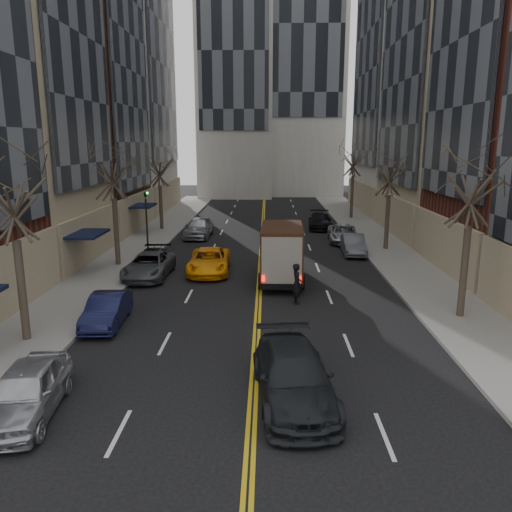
{
  "coord_description": "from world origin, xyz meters",
  "views": [
    {
      "loc": [
        0.4,
        -9.74,
        7.5
      ],
      "look_at": [
        -0.13,
        13.45,
        2.2
      ],
      "focal_mm": 35.0,
      "sensor_mm": 36.0,
      "label": 1
    }
  ],
  "objects_px": {
    "ups_truck": "(282,253)",
    "pedestrian": "(297,284)",
    "observer_sedan": "(294,376)",
    "taxi": "(209,261)"
  },
  "relations": [
    {
      "from": "observer_sedan",
      "to": "taxi",
      "type": "distance_m",
      "value": 15.4
    },
    {
      "from": "observer_sedan",
      "to": "pedestrian",
      "type": "height_order",
      "value": "pedestrian"
    },
    {
      "from": "pedestrian",
      "to": "taxi",
      "type": "bearing_deg",
      "value": 30.49
    },
    {
      "from": "pedestrian",
      "to": "ups_truck",
      "type": "bearing_deg",
      "value": -1.04
    },
    {
      "from": "ups_truck",
      "to": "pedestrian",
      "type": "distance_m",
      "value": 3.97
    },
    {
      "from": "taxi",
      "to": "ups_truck",
      "type": "bearing_deg",
      "value": -24.8
    },
    {
      "from": "ups_truck",
      "to": "observer_sedan",
      "type": "relative_size",
      "value": 1.07
    },
    {
      "from": "observer_sedan",
      "to": "pedestrian",
      "type": "distance_m",
      "value": 9.21
    },
    {
      "from": "ups_truck",
      "to": "pedestrian",
      "type": "bearing_deg",
      "value": -79.37
    },
    {
      "from": "observer_sedan",
      "to": "pedestrian",
      "type": "bearing_deg",
      "value": 80.26
    }
  ]
}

